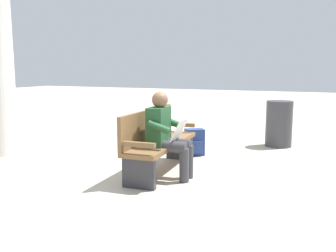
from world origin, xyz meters
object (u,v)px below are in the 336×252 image
at_px(person_seated, 166,133).
at_px(backpack, 195,142).
at_px(trash_bin, 279,124).
at_px(bench_near, 157,140).

height_order(person_seated, backpack, person_seated).
height_order(backpack, trash_bin, trash_bin).
distance_m(bench_near, person_seated, 0.38).
distance_m(bench_near, trash_bin, 2.88).
height_order(bench_near, trash_bin, bench_near).
relative_size(bench_near, backpack, 4.00).
relative_size(backpack, trash_bin, 0.52).
relative_size(bench_near, person_seated, 1.55).
distance_m(bench_near, backpack, 1.20).
bearing_deg(trash_bin, person_seated, -21.90).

